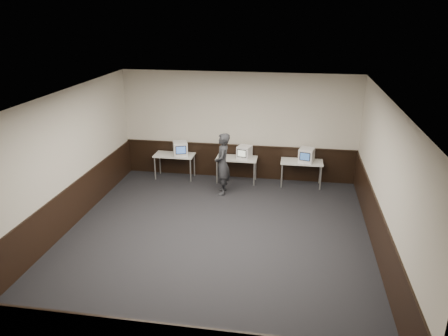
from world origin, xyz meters
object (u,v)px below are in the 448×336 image
object	(u,v)px
desk_left	(174,157)
emac_left	(180,149)
person	(223,164)
desk_right	(302,164)
emac_right	(307,155)
emac_center	(244,152)
desk_center	(237,160)

from	to	relation	value
desk_left	emac_left	distance (m)	0.35
emac_left	person	size ratio (longest dim) A/B	0.32
desk_right	emac_right	bearing A→B (deg)	-13.46
emac_center	person	distance (m)	1.06
desk_right	emac_center	size ratio (longest dim) A/B	2.51
desk_right	emac_center	bearing A→B (deg)	-179.92
desk_left	desk_center	distance (m)	1.90
emac_right	emac_center	bearing A→B (deg)	-167.04
desk_left	desk_center	xyz separation A→B (m)	(1.90, 0.00, 0.00)
desk_left	desk_center	world-z (taller)	same
desk_left	desk_right	xyz separation A→B (m)	(3.80, 0.00, 0.00)
emac_left	emac_right	xyz separation A→B (m)	(3.72, 0.01, -0.01)
emac_center	emac_left	bearing A→B (deg)	-162.97
emac_right	emac_left	bearing A→B (deg)	-166.04
desk_left	person	world-z (taller)	person
desk_right	emac_right	distance (m)	0.30
desk_left	emac_right	bearing A→B (deg)	-0.42
desk_right	person	xyz separation A→B (m)	(-2.16, -0.94, 0.19)
desk_center	person	size ratio (longest dim) A/B	0.69
emac_right	person	world-z (taller)	person
desk_center	emac_left	bearing A→B (deg)	-178.68
desk_right	person	bearing A→B (deg)	-156.61
emac_left	person	distance (m)	1.69
emac_right	person	distance (m)	2.46
desk_left	emac_left	bearing A→B (deg)	-10.93
desk_center	emac_left	distance (m)	1.72
desk_center	emac_center	xyz separation A→B (m)	(0.22, -0.00, 0.26)
emac_left	desk_center	bearing A→B (deg)	-18.45
desk_center	person	bearing A→B (deg)	-105.75
desk_center	emac_right	size ratio (longest dim) A/B	2.38
desk_center	emac_right	distance (m)	2.04
emac_left	emac_right	size ratio (longest dim) A/B	1.09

